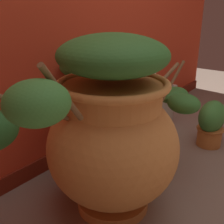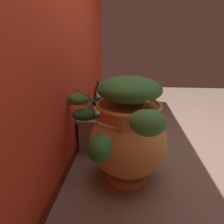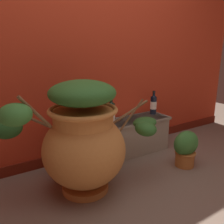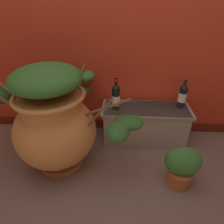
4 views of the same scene
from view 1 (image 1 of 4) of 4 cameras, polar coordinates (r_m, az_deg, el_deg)
The scene contains 5 objects.
terracotta_urn at distance 1.37m, azimuth 0.00°, elevation -3.60°, with size 1.35×0.90×0.92m.
stone_ledge at distance 2.26m, azimuth 4.65°, elevation -0.38°, with size 0.87×0.33×0.39m.
wine_bottle_left at distance 2.48m, azimuth 8.34°, elevation 8.71°, with size 0.07×0.07×0.28m.
wine_bottle_middle at distance 1.91m, azimuth 0.62°, elevation 5.42°, with size 0.08×0.08×0.31m.
potted_shrub at distance 2.25m, azimuth 19.96°, elevation -2.06°, with size 0.28×0.21×0.37m.
Camera 1 is at (-1.34, -0.23, 1.02)m, focal length 43.89 mm.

